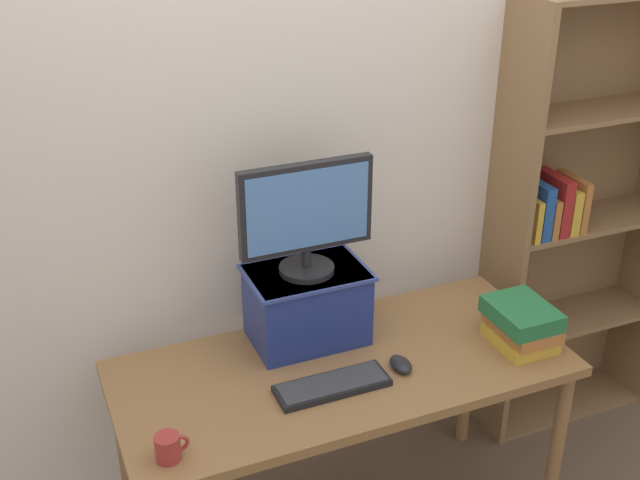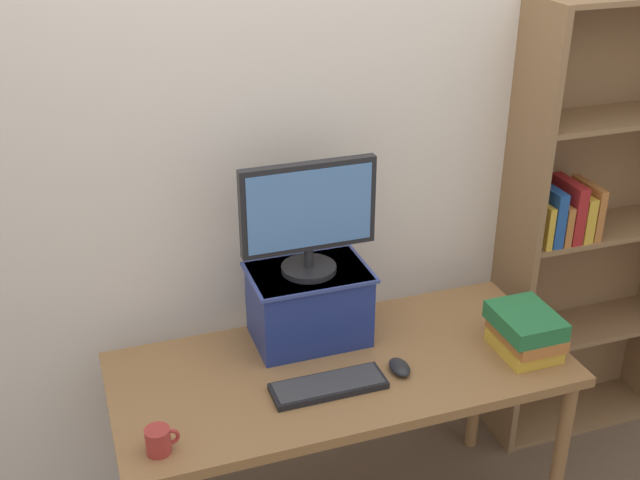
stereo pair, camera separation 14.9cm
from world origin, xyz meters
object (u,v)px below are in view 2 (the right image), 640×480
at_px(computer_mouse, 399,367).
at_px(coffee_mug, 159,440).
at_px(riser_box, 309,303).
at_px(keyboard, 328,386).
at_px(computer_monitor, 308,215).
at_px(book_stack, 525,331).
at_px(desk, 341,385).
at_px(bookshelf_unit, 592,225).

xyz_separation_m(computer_mouse, coffee_mug, (-0.81, -0.13, 0.02)).
bearing_deg(riser_box, keyboard, -96.66).
relative_size(riser_box, computer_monitor, 0.89).
bearing_deg(book_stack, keyboard, 178.68).
bearing_deg(coffee_mug, riser_box, 35.42).
xyz_separation_m(computer_monitor, book_stack, (0.67, -0.32, -0.40)).
bearing_deg(riser_box, book_stack, -25.45).
bearing_deg(keyboard, coffee_mug, -167.98).
xyz_separation_m(riser_box, computer_monitor, (-0.00, -0.00, 0.34)).
distance_m(desk, book_stack, 0.65).
xyz_separation_m(riser_box, book_stack, (0.67, -0.32, -0.06)).
relative_size(riser_box, coffee_mug, 4.08).
bearing_deg(coffee_mug, bookshelf_unit, 17.22).
height_order(riser_box, coffee_mug, riser_box).
bearing_deg(keyboard, computer_monitor, 83.31).
distance_m(desk, computer_mouse, 0.22).
height_order(keyboard, book_stack, book_stack).
bearing_deg(computer_mouse, keyboard, -177.54).
xyz_separation_m(desk, riser_box, (-0.05, 0.20, 0.22)).
height_order(desk, computer_monitor, computer_monitor).
bearing_deg(computer_mouse, riser_box, 126.71).
xyz_separation_m(bookshelf_unit, riser_box, (-1.27, -0.15, -0.04)).
distance_m(computer_mouse, book_stack, 0.46).
xyz_separation_m(desk, keyboard, (-0.09, -0.11, 0.09)).
height_order(desk, book_stack, book_stack).
xyz_separation_m(riser_box, computer_mouse, (0.22, -0.29, -0.12)).
bearing_deg(keyboard, computer_mouse, 2.46).
height_order(book_stack, coffee_mug, book_stack).
height_order(computer_mouse, coffee_mug, coffee_mug).
height_order(riser_box, book_stack, riser_box).
bearing_deg(computer_mouse, computer_monitor, 126.85).
distance_m(riser_box, computer_monitor, 0.34).
xyz_separation_m(keyboard, coffee_mug, (-0.56, -0.12, 0.03)).
relative_size(riser_box, book_stack, 1.68).
relative_size(bookshelf_unit, computer_monitor, 4.07).
relative_size(book_stack, coffee_mug, 2.42).
height_order(bookshelf_unit, riser_box, bookshelf_unit).
relative_size(desk, computer_mouse, 14.72).
bearing_deg(keyboard, bookshelf_unit, 19.36).
bearing_deg(desk, keyboard, -128.41).
bearing_deg(riser_box, bookshelf_unit, 6.94).
xyz_separation_m(bookshelf_unit, coffee_mug, (-1.86, -0.58, -0.14)).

